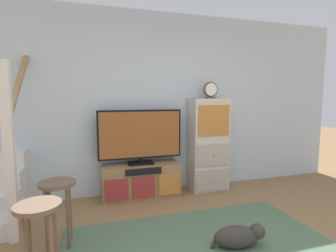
{
  "coord_description": "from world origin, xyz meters",
  "views": [
    {
      "loc": [
        -1.0,
        -1.42,
        1.45
      ],
      "look_at": [
        0.05,
        1.99,
        1.05
      ],
      "focal_mm": 27.78,
      "sensor_mm": 36.0,
      "label": 1
    }
  ],
  "objects_px": {
    "media_console": "(141,181)",
    "dog": "(239,236)",
    "desk_clock": "(211,90)",
    "bar_stool_near": "(39,225)",
    "side_cabinet": "(208,145)",
    "television": "(140,135)",
    "bar_stool_far": "(58,198)"
  },
  "relations": [
    {
      "from": "media_console",
      "to": "dog",
      "type": "height_order",
      "value": "media_console"
    },
    {
      "from": "desk_clock",
      "to": "bar_stool_near",
      "type": "distance_m",
      "value": 2.87
    },
    {
      "from": "side_cabinet",
      "to": "media_console",
      "type": "bearing_deg",
      "value": -179.46
    },
    {
      "from": "dog",
      "to": "television",
      "type": "bearing_deg",
      "value": 112.4
    },
    {
      "from": "bar_stool_near",
      "to": "desk_clock",
      "type": "bearing_deg",
      "value": 35.61
    },
    {
      "from": "bar_stool_far",
      "to": "dog",
      "type": "distance_m",
      "value": 1.78
    },
    {
      "from": "television",
      "to": "dog",
      "type": "height_order",
      "value": "television"
    },
    {
      "from": "side_cabinet",
      "to": "dog",
      "type": "xyz_separation_m",
      "value": [
        -0.42,
        -1.56,
        -0.6
      ]
    },
    {
      "from": "desk_clock",
      "to": "bar_stool_near",
      "type": "xyz_separation_m",
      "value": [
        -2.17,
        -1.55,
        -1.06
      ]
    },
    {
      "from": "television",
      "to": "bar_stool_far",
      "type": "distance_m",
      "value": 1.5
    },
    {
      "from": "bar_stool_near",
      "to": "dog",
      "type": "bearing_deg",
      "value": 0.14
    },
    {
      "from": "side_cabinet",
      "to": "dog",
      "type": "height_order",
      "value": "side_cabinet"
    },
    {
      "from": "side_cabinet",
      "to": "dog",
      "type": "bearing_deg",
      "value": -105.06
    },
    {
      "from": "television",
      "to": "bar_stool_far",
      "type": "xyz_separation_m",
      "value": [
        -1.01,
        -1.03,
        -0.41
      ]
    },
    {
      "from": "bar_stool_near",
      "to": "dog",
      "type": "distance_m",
      "value": 1.78
    },
    {
      "from": "television",
      "to": "bar_stool_near",
      "type": "bearing_deg",
      "value": -124.47
    },
    {
      "from": "television",
      "to": "side_cabinet",
      "type": "height_order",
      "value": "side_cabinet"
    },
    {
      "from": "desk_clock",
      "to": "bar_stool_near",
      "type": "relative_size",
      "value": 0.37
    },
    {
      "from": "desk_clock",
      "to": "bar_stool_near",
      "type": "height_order",
      "value": "desk_clock"
    },
    {
      "from": "media_console",
      "to": "bar_stool_near",
      "type": "relative_size",
      "value": 1.69
    },
    {
      "from": "media_console",
      "to": "dog",
      "type": "bearing_deg",
      "value": -67.29
    },
    {
      "from": "television",
      "to": "side_cabinet",
      "type": "xyz_separation_m",
      "value": [
        1.07,
        -0.01,
        -0.19
      ]
    },
    {
      "from": "side_cabinet",
      "to": "desk_clock",
      "type": "xyz_separation_m",
      "value": [
        0.01,
        -0.01,
        0.84
      ]
    },
    {
      "from": "media_console",
      "to": "side_cabinet",
      "type": "bearing_deg",
      "value": 0.54
    },
    {
      "from": "television",
      "to": "side_cabinet",
      "type": "relative_size",
      "value": 0.84
    },
    {
      "from": "desk_clock",
      "to": "dog",
      "type": "xyz_separation_m",
      "value": [
        -0.43,
        -1.55,
        -1.44
      ]
    },
    {
      "from": "media_console",
      "to": "desk_clock",
      "type": "relative_size",
      "value": 4.52
    },
    {
      "from": "media_console",
      "to": "side_cabinet",
      "type": "height_order",
      "value": "side_cabinet"
    },
    {
      "from": "desk_clock",
      "to": "dog",
      "type": "bearing_deg",
      "value": -105.6
    },
    {
      "from": "media_console",
      "to": "bar_stool_far",
      "type": "relative_size",
      "value": 1.72
    },
    {
      "from": "bar_stool_near",
      "to": "dog",
      "type": "relative_size",
      "value": 1.23
    },
    {
      "from": "television",
      "to": "bar_stool_far",
      "type": "bearing_deg",
      "value": -134.31
    }
  ]
}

